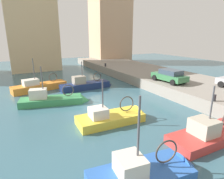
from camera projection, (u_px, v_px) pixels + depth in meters
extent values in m
plane|color=#386070|center=(100.00, 107.00, 17.54)|extent=(80.00, 80.00, 0.00)
cube|color=gray|center=(189.00, 85.00, 22.54)|extent=(9.00, 56.00, 1.20)
cube|color=navy|center=(85.00, 89.00, 23.32)|extent=(6.05, 2.00, 1.54)
cone|color=navy|center=(109.00, 85.00, 24.99)|extent=(0.99, 1.52, 1.47)
cube|color=#896B4C|center=(85.00, 83.00, 23.13)|extent=(5.80, 1.86, 0.08)
cube|color=gray|center=(79.00, 80.00, 22.60)|extent=(1.48, 1.13, 0.94)
cylinder|color=#4C4C51|center=(82.00, 73.00, 22.58)|extent=(0.10, 0.10, 2.69)
torus|color=#3F3833|center=(97.00, 77.00, 23.79)|extent=(1.07, 0.15, 1.07)
sphere|color=white|center=(69.00, 87.00, 23.09)|extent=(0.32, 0.32, 0.32)
cube|color=gold|center=(110.00, 122.00, 14.35)|extent=(5.01, 2.24, 1.24)
cone|color=gold|center=(142.00, 116.00, 15.53)|extent=(0.97, 1.89, 1.86)
cube|color=#896B4C|center=(110.00, 116.00, 14.20)|extent=(4.80, 2.07, 0.08)
cube|color=beige|center=(98.00, 113.00, 13.69)|extent=(1.24, 1.29, 0.74)
cylinder|color=#4C4C51|center=(103.00, 99.00, 13.56)|extent=(0.10, 0.10, 2.82)
torus|color=#3F3833|center=(127.00, 104.00, 14.58)|extent=(1.21, 0.12, 1.20)
sphere|color=white|center=(87.00, 118.00, 14.66)|extent=(0.32, 0.32, 0.32)
cone|color=#2D60B7|center=(187.00, 168.00, 9.44)|extent=(1.08, 1.82, 1.73)
cube|color=#896B4C|center=(141.00, 172.00, 8.34)|extent=(4.60, 2.25, 0.08)
cube|color=beige|center=(130.00, 166.00, 8.02)|extent=(1.27, 1.40, 0.85)
cylinder|color=#4C4C51|center=(138.00, 137.00, 7.79)|extent=(0.10, 0.10, 3.52)
torus|color=#3F3833|center=(166.00, 152.00, 8.61)|extent=(1.17, 0.21, 1.17)
sphere|color=white|center=(103.00, 172.00, 8.90)|extent=(0.32, 0.32, 0.32)
cube|color=#BC3833|center=(209.00, 140.00, 11.96)|extent=(5.63, 2.12, 1.13)
cube|color=#B2A893|center=(210.00, 133.00, 11.82)|extent=(5.40, 1.96, 0.08)
cube|color=#B7AD99|center=(204.00, 127.00, 11.40)|extent=(1.38, 1.42, 0.96)
cylinder|color=#4C4C51|center=(211.00, 111.00, 11.30)|extent=(0.10, 0.10, 3.02)
sphere|color=white|center=(176.00, 136.00, 12.14)|extent=(0.32, 0.32, 0.32)
cube|color=orange|center=(40.00, 90.00, 22.77)|extent=(6.36, 2.88, 1.58)
cone|color=orange|center=(66.00, 86.00, 24.86)|extent=(1.18, 1.66, 1.51)
cube|color=#896B4C|center=(39.00, 84.00, 22.58)|extent=(6.09, 2.70, 0.08)
cube|color=beige|center=(31.00, 82.00, 21.88)|extent=(1.87, 1.47, 0.71)
cylinder|color=#4C4C51|center=(34.00, 72.00, 21.87)|extent=(0.10, 0.10, 3.12)
torus|color=#3F3833|center=(53.00, 77.00, 23.45)|extent=(1.05, 0.29, 1.05)
sphere|color=white|center=(21.00, 89.00, 22.26)|extent=(0.32, 0.32, 0.32)
cube|color=#388951|center=(52.00, 104.00, 18.25)|extent=(5.94, 3.00, 1.26)
cone|color=#388951|center=(85.00, 101.00, 19.03)|extent=(1.24, 1.75, 1.59)
cube|color=#9E7A51|center=(51.00, 98.00, 18.09)|extent=(5.69, 2.82, 0.08)
cube|color=beige|center=(38.00, 94.00, 17.68)|extent=(1.71, 1.31, 0.93)
cylinder|color=#4C4C51|center=(42.00, 83.00, 17.51)|extent=(0.10, 0.10, 3.08)
torus|color=#3F3833|center=(68.00, 90.00, 18.30)|extent=(1.08, 0.32, 1.09)
sphere|color=white|center=(34.00, 100.00, 18.68)|extent=(0.32, 0.32, 0.32)
cube|color=#387547|center=(169.00, 77.00, 21.64)|extent=(1.99, 4.18, 0.62)
cube|color=#384756|center=(171.00, 72.00, 21.31)|extent=(1.69, 2.37, 0.54)
cylinder|color=black|center=(155.00, 78.00, 22.42)|extent=(0.25, 0.65, 0.64)
cylinder|color=black|center=(166.00, 76.00, 23.30)|extent=(0.25, 0.65, 0.64)
cylinder|color=black|center=(173.00, 82.00, 20.11)|extent=(0.25, 0.65, 0.64)
cylinder|color=black|center=(184.00, 81.00, 20.99)|extent=(0.25, 0.65, 0.64)
cylinder|color=black|center=(221.00, 84.00, 19.38)|extent=(0.25, 0.65, 0.64)
cylinder|color=#2D2D33|center=(214.00, 98.00, 15.33)|extent=(0.28, 0.28, 0.55)
cylinder|color=#2D2D33|center=(105.00, 65.00, 32.34)|extent=(0.28, 0.28, 0.55)
cube|color=#D1B284|center=(32.00, 33.00, 34.98)|extent=(8.45, 7.02, 13.42)
cube|color=tan|center=(110.00, 31.00, 44.53)|extent=(8.12, 6.76, 14.37)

